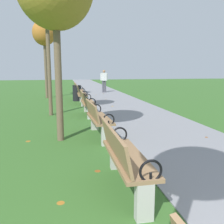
# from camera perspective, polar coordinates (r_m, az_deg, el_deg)

# --- Properties ---
(paved_walkway) EXTENTS (2.82, 44.00, 0.02)m
(paved_walkway) POSITION_cam_1_polar(r_m,az_deg,el_deg) (18.61, -2.71, 4.86)
(paved_walkway) COLOR gray
(paved_walkway) RESTS_ON ground
(park_bench_2) EXTENTS (0.48, 1.60, 0.90)m
(park_bench_2) POSITION_cam_1_polar(r_m,az_deg,el_deg) (3.43, 2.81, -10.47)
(park_bench_2) COLOR #93704C
(park_bench_2) RESTS_ON ground
(park_bench_3) EXTENTS (0.54, 1.62, 0.90)m
(park_bench_3) POSITION_cam_1_polar(r_m,az_deg,el_deg) (6.05, -3.45, -1.43)
(park_bench_3) COLOR #93704C
(park_bench_3) RESTS_ON ground
(park_bench_4) EXTENTS (0.48, 1.60, 0.90)m
(park_bench_4) POSITION_cam_1_polar(r_m,az_deg,el_deg) (8.98, -5.99, 2.29)
(park_bench_4) COLOR #93704C
(park_bench_4) RESTS_ON ground
(park_bench_5) EXTENTS (0.50, 1.61, 0.90)m
(park_bench_5) POSITION_cam_1_polar(r_m,az_deg,el_deg) (11.88, -7.26, 4.16)
(park_bench_5) COLOR #93704C
(park_bench_5) RESTS_ON ground
(park_bench_6) EXTENTS (0.50, 1.61, 0.90)m
(park_bench_6) POSITION_cam_1_polar(r_m,az_deg,el_deg) (14.50, -7.97, 5.19)
(park_bench_6) COLOR #93704C
(park_bench_6) RESTS_ON ground
(tree_3) EXTENTS (1.37, 1.37, 4.62)m
(tree_3) POSITION_cam_1_polar(r_m,az_deg,el_deg) (9.40, -15.22, 22.87)
(tree_3) COLOR brown
(tree_3) RESTS_ON ground
(tree_4) EXTENTS (1.32, 1.32, 4.47)m
(tree_4) POSITION_cam_1_polar(r_m,az_deg,el_deg) (14.99, -15.70, 17.32)
(tree_4) COLOR brown
(tree_4) RESTS_ON ground
(pedestrian_walking) EXTENTS (0.53, 0.25, 1.62)m
(pedestrian_walking) POSITION_cam_1_polar(r_m,az_deg,el_deg) (17.72, -1.89, 7.58)
(pedestrian_walking) COLOR #4C4C56
(pedestrian_walking) RESTS_ON paved_walkway
(trash_bin) EXTENTS (0.48, 0.48, 0.84)m
(trash_bin) POSITION_cam_1_polar(r_m,az_deg,el_deg) (13.19, -8.28, 4.44)
(trash_bin) COLOR black
(trash_bin) RESTS_ON ground
(scattered_leaves) EXTENTS (4.62, 16.66, 0.02)m
(scattered_leaves) POSITION_cam_1_polar(r_m,az_deg,el_deg) (6.14, 1.96, -5.78)
(scattered_leaves) COLOR #AD6B23
(scattered_leaves) RESTS_ON ground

